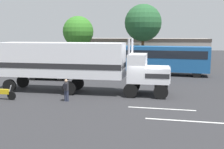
# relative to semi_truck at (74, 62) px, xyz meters

# --- Properties ---
(ground_plane) EXTENTS (120.00, 120.00, 0.00)m
(ground_plane) POSITION_rel_semi_truck_xyz_m (5.68, -1.41, -2.52)
(ground_plane) COLOR #2D2D30
(lane_stripe_near) EXTENTS (4.36, 0.94, 0.01)m
(lane_stripe_near) POSITION_rel_semi_truck_xyz_m (6.51, -4.91, -2.52)
(lane_stripe_near) COLOR silver
(lane_stripe_near) RESTS_ON ground_plane
(lane_stripe_mid) EXTENTS (4.36, 0.95, 0.01)m
(lane_stripe_mid) POSITION_rel_semi_truck_xyz_m (7.43, -7.36, -2.52)
(lane_stripe_mid) COLOR silver
(lane_stripe_mid) RESTS_ON ground_plane
(semi_truck) EXTENTS (14.38, 4.82, 4.50)m
(semi_truck) POSITION_rel_semi_truck_xyz_m (0.00, 0.00, 0.00)
(semi_truck) COLOR white
(semi_truck) RESTS_ON ground_plane
(person_bystander) EXTENTS (0.36, 0.47, 1.63)m
(person_bystander) POSITION_rel_semi_truck_xyz_m (-0.11, -3.10, -1.63)
(person_bystander) COLOR #2D3347
(person_bystander) RESTS_ON ground_plane
(parked_bus) EXTENTS (11.29, 5.30, 3.40)m
(parked_bus) POSITION_rel_semi_truck_xyz_m (8.77, 10.10, -0.46)
(parked_bus) COLOR #1E5999
(parked_bus) RESTS_ON ground_plane
(parked_car) EXTENTS (4.61, 2.42, 1.57)m
(parked_car) POSITION_rel_semi_truck_xyz_m (-3.78, 6.30, -1.72)
(parked_car) COLOR #B7B7BC
(parked_car) RESTS_ON ground_plane
(motorcycle) EXTENTS (2.10, 0.47, 1.12)m
(motorcycle) POSITION_rel_semi_truck_xyz_m (-4.97, -2.70, -2.04)
(motorcycle) COLOR black
(motorcycle) RESTS_ON ground_plane
(tree_left) EXTENTS (4.80, 4.80, 7.63)m
(tree_left) POSITION_rel_semi_truck_xyz_m (-2.74, 20.37, 2.68)
(tree_left) COLOR brown
(tree_left) RESTS_ON ground_plane
(tree_center) EXTENTS (5.67, 5.67, 9.39)m
(tree_center) POSITION_rel_semi_truck_xyz_m (7.37, 20.00, 4.01)
(tree_center) COLOR brown
(tree_center) RESTS_ON ground_plane
(building_backdrop) EXTENTS (22.31, 9.48, 4.07)m
(building_backdrop) POSITION_rel_semi_truck_xyz_m (8.53, 26.77, -0.29)
(building_backdrop) COLOR #9E938C
(building_backdrop) RESTS_ON ground_plane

